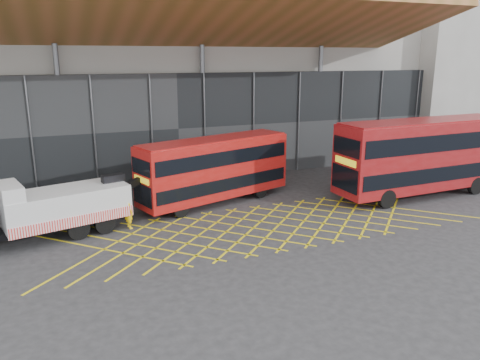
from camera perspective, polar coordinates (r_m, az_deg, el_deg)
name	(u,v)px	position (r m, az deg, el deg)	size (l,w,h in m)	color
ground_plane	(198,236)	(24.97, -5.17, -6.81)	(120.00, 120.00, 0.00)	#272729
road_markings	(266,226)	(26.29, 3.25, -5.62)	(24.76, 7.16, 0.01)	yellow
construction_building	(155,59)	(41.55, -10.37, 14.34)	(55.00, 23.97, 18.00)	gray
east_building	(450,48)	(54.28, 24.26, 14.46)	(15.00, 12.00, 20.00)	gray
recovery_truck	(29,209)	(25.83, -24.36, -3.21)	(11.01, 4.85, 3.84)	black
bus_towed	(215,168)	(29.80, -3.09, 1.53)	(10.55, 5.39, 4.21)	#9E0F0C
bus_second	(424,154)	(33.61, 21.47, 2.96)	(12.76, 3.42, 5.15)	maroon
worker	(129,212)	(26.41, -13.39, -3.79)	(0.68, 0.45, 1.87)	yellow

